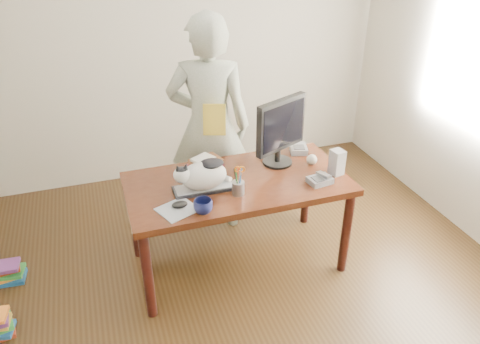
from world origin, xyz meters
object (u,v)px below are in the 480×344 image
phone (320,180)px  book_stack (205,163)px  speaker (337,162)px  person (209,127)px  calculator (298,149)px  pen_cup (238,186)px  book_pile_b (7,273)px  cat (202,175)px  baseball (312,160)px  coffee_mug (203,206)px  desk (235,193)px  mouse (180,205)px  monitor (281,129)px  keyboard (204,188)px

phone → book_stack: bearing=139.4°
speaker → person: bearing=124.1°
speaker → calculator: 0.44m
pen_cup → book_pile_b: 1.90m
cat → baseball: size_ratio=5.16×
coffee_mug → person: person is taller
person → coffee_mug: bearing=91.3°
book_stack → desk: bearing=-68.6°
phone → calculator: (0.06, 0.50, -0.00)m
baseball → coffee_mug: bearing=-158.6°
coffee_mug → book_stack: (0.16, 0.57, -0.01)m
mouse → coffee_mug: bearing=-61.9°
person → baseball: bearing=158.2°
pen_cup → speaker: (0.78, 0.04, 0.03)m
monitor → pen_cup: size_ratio=2.39×
monitor → calculator: bearing=8.5°
person → monitor: bearing=150.2°
mouse → coffee_mug: size_ratio=1.01×
desk → person: size_ratio=0.87×
baseball → person: size_ratio=0.04×
pen_cup → mouse: 0.42m
mouse → person: person is taller
desk → keyboard: (-0.26, -0.12, 0.16)m
mouse → book_pile_b: bearing=133.1°
book_stack → book_pile_b: (-1.55, 0.09, -0.72)m
cat → book_pile_b: (-1.45, 0.39, -0.80)m
desk → book_stack: (-0.17, 0.18, 0.19)m
mouse → book_pile_b: mouse is taller
mouse → speaker: 1.20m
pen_cup → phone: size_ratio=1.21×
coffee_mug → phone: bearing=6.7°
coffee_mug → baseball: bearing=21.4°
pen_cup → mouse: size_ratio=1.76×
keyboard → book_pile_b: 1.66m
keyboard → coffee_mug: 0.29m
calculator → monitor: bearing=-130.5°
coffee_mug → speaker: (1.06, 0.19, 0.05)m
mouse → phone: (1.02, -0.00, 0.00)m
keyboard → coffee_mug: coffee_mug is taller
book_stack → phone: bearing=-55.6°
calculator → person: (-0.65, 0.33, 0.14)m
phone → baseball: bearing=68.9°
keyboard → mouse: 0.27m
monitor → phone: (0.17, -0.35, -0.27)m
book_stack → calculator: size_ratio=1.44×
desk → mouse: (-0.47, -0.29, 0.17)m
person → book_pile_b: person is taller
keyboard → phone: bearing=-11.6°
monitor → book_pile_b: (-2.10, 0.21, -0.98)m
book_stack → book_pile_b: book_stack is taller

